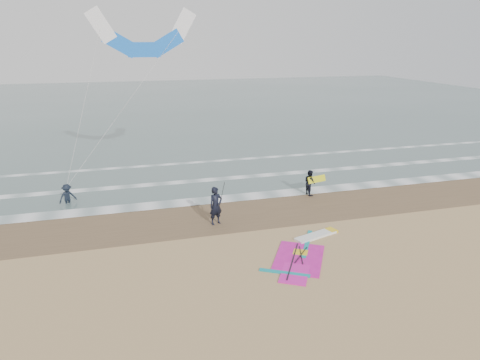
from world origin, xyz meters
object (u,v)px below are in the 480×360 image
object	(u,v)px
person_walking	(310,182)
person_standing	(216,206)
windsurf_rig	(305,252)
person_wading	(67,191)
surf_kite	(143,38)

from	to	relation	value
person_walking	person_standing	bearing A→B (deg)	106.28
windsurf_rig	person_wading	size ratio (longest dim) A/B	3.18
surf_kite	person_wading	bearing A→B (deg)	-156.82
person_standing	person_wading	distance (m)	9.12
windsurf_rig	person_walking	bearing A→B (deg)	64.52
person_walking	surf_kite	bearing A→B (deg)	57.10
person_standing	surf_kite	distance (m)	11.11
person_standing	windsurf_rig	bearing A→B (deg)	-71.91
windsurf_rig	surf_kite	size ratio (longest dim) A/B	0.49
person_wading	surf_kite	world-z (taller)	surf_kite
person_wading	person_walking	bearing A→B (deg)	-36.00
person_walking	person_wading	world-z (taller)	person_walking
windsurf_rig	surf_kite	world-z (taller)	surf_kite
surf_kite	person_walking	bearing A→B (deg)	-25.72
windsurf_rig	person_standing	distance (m)	5.23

